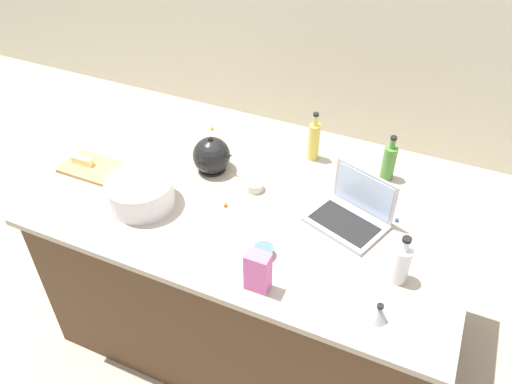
{
  "coord_description": "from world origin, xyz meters",
  "views": [
    {
      "loc": [
        0.71,
        -1.59,
        2.39
      ],
      "look_at": [
        0.0,
        0.0,
        0.95
      ],
      "focal_mm": 35.82,
      "sensor_mm": 36.0,
      "label": 1
    }
  ],
  "objects": [
    {
      "name": "ground_plane",
      "position": [
        0.0,
        0.0,
        0.0
      ],
      "size": [
        12.0,
        12.0,
        0.0
      ],
      "primitive_type": "plane",
      "color": "#B7A88E"
    },
    {
      "name": "island_counter",
      "position": [
        0.0,
        0.0,
        0.45
      ],
      "size": [
        1.87,
        1.12,
        0.9
      ],
      "color": "#4C331E",
      "rests_on": "ground"
    },
    {
      "name": "laptop",
      "position": [
        0.42,
        0.05,
        0.95
      ],
      "size": [
        0.37,
        0.32,
        0.22
      ],
      "color": "#B7B7BC",
      "rests_on": "island_counter"
    },
    {
      "name": "mixing_bowl_large",
      "position": [
        -0.45,
        -0.22,
        0.97
      ],
      "size": [
        0.3,
        0.3,
        0.13
      ],
      "color": "white",
      "rests_on": "island_counter"
    },
    {
      "name": "bottle_oil",
      "position": [
        0.12,
        0.41,
        1.0
      ],
      "size": [
        0.06,
        0.06,
        0.26
      ],
      "color": "#DBC64C",
      "rests_on": "island_counter"
    },
    {
      "name": "bottle_vinegar",
      "position": [
        0.68,
        -0.2,
        0.99
      ],
      "size": [
        0.07,
        0.07,
        0.22
      ],
      "color": "white",
      "rests_on": "island_counter"
    },
    {
      "name": "bottle_olive",
      "position": [
        0.49,
        0.41,
        0.99
      ],
      "size": [
        0.06,
        0.06,
        0.23
      ],
      "color": "#4C8C38",
      "rests_on": "island_counter"
    },
    {
      "name": "kettle",
      "position": [
        -0.29,
        0.13,
        0.98
      ],
      "size": [
        0.21,
        0.18,
        0.2
      ],
      "color": "black",
      "rests_on": "island_counter"
    },
    {
      "name": "cutting_board",
      "position": [
        -0.82,
        -0.11,
        0.91
      ],
      "size": [
        0.28,
        0.19,
        0.02
      ],
      "primitive_type": "cube",
      "color": "tan",
      "rests_on": "island_counter"
    },
    {
      "name": "butter_stick_left",
      "position": [
        -0.87,
        -0.11,
        0.94
      ],
      "size": [
        0.11,
        0.04,
        0.04
      ],
      "primitive_type": "cube",
      "rotation": [
        0.0,
        0.0,
        0.02
      ],
      "color": "#F4E58C",
      "rests_on": "cutting_board"
    },
    {
      "name": "ramekin_small",
      "position": [
        0.16,
        -0.29,
        0.92
      ],
      "size": [
        0.08,
        0.08,
        0.04
      ],
      "primitive_type": "cylinder",
      "color": "slate",
      "rests_on": "island_counter"
    },
    {
      "name": "ramekin_medium",
      "position": [
        -0.04,
        0.07,
        0.92
      ],
      "size": [
        0.08,
        0.08,
        0.04
      ],
      "primitive_type": "cylinder",
      "color": "beige",
      "rests_on": "island_counter"
    },
    {
      "name": "kitchen_timer",
      "position": [
        0.65,
        -0.41,
        0.94
      ],
      "size": [
        0.07,
        0.07,
        0.08
      ],
      "color": "#B2B2B7",
      "rests_on": "island_counter"
    },
    {
      "name": "candy_bag",
      "position": [
        0.21,
        -0.45,
        0.99
      ],
      "size": [
        0.09,
        0.06,
        0.17
      ],
      "primitive_type": "cube",
      "color": "pink",
      "rests_on": "island_counter"
    },
    {
      "name": "candy_0",
      "position": [
        -0.11,
        -0.09,
        0.91
      ],
      "size": [
        0.02,
        0.02,
        0.02
      ],
      "primitive_type": "sphere",
      "color": "orange",
      "rests_on": "island_counter"
    },
    {
      "name": "candy_2",
      "position": [
        -0.46,
        -0.14,
        0.91
      ],
      "size": [
        0.01,
        0.01,
        0.01
      ],
      "primitive_type": "sphere",
      "color": "green",
      "rests_on": "island_counter"
    },
    {
      "name": "candy_3",
      "position": [
        0.3,
        0.32,
        0.91
      ],
      "size": [
        0.02,
        0.02,
        0.02
      ],
      "primitive_type": "sphere",
      "color": "#CC3399",
      "rests_on": "island_counter"
    },
    {
      "name": "candy_4",
      "position": [
        -0.46,
        0.44,
        0.91
      ],
      "size": [
        0.02,
        0.02,
        0.02
      ],
      "primitive_type": "sphere",
      "color": "yellow",
      "rests_on": "island_counter"
    },
    {
      "name": "candy_5",
      "position": [
        0.61,
        0.12,
        0.91
      ],
      "size": [
        0.02,
        0.02,
        0.02
      ],
      "primitive_type": "sphere",
      "color": "blue",
      "rests_on": "island_counter"
    }
  ]
}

